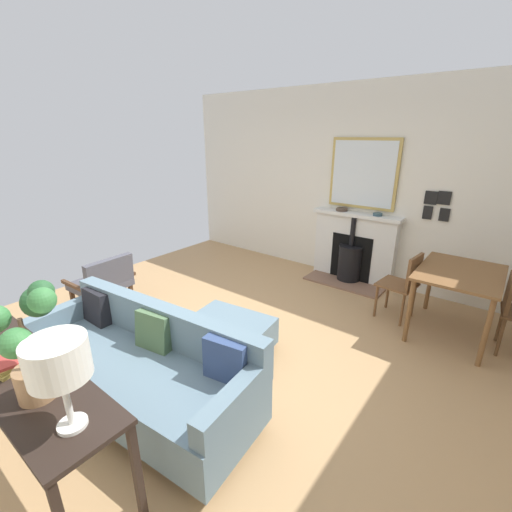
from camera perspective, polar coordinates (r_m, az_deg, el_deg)
ground_plane at (r=3.68m, az=-6.79°, el=-15.68°), size 5.65×5.76×0.01m
wall_left at (r=5.42m, az=14.34°, el=11.50°), size 0.12×5.76×2.81m
fireplace at (r=5.34m, az=15.85°, el=0.74°), size 0.58×1.30×1.04m
mirror_over_mantel at (r=5.19m, az=17.48°, el=12.98°), size 0.04×0.97×0.98m
mantel_bowl_near at (r=5.28m, az=14.15°, el=7.58°), size 0.17×0.17×0.04m
mantel_bowl_far at (r=5.09m, az=19.67°, el=6.59°), size 0.13×0.13×0.04m
sofa at (r=3.04m, az=-18.77°, el=-17.15°), size 0.98×2.15×0.79m
ottoman at (r=3.55m, az=-4.25°, el=-12.56°), size 0.66×0.87×0.37m
armchair_accent at (r=4.61m, az=-24.12°, el=-3.79°), size 0.70×0.61×0.74m
console_table at (r=2.61m, az=-34.12°, el=-17.35°), size 0.44×1.70×0.77m
table_lamp_far_end at (r=1.85m, az=-30.19°, el=-15.05°), size 0.28×0.28×0.49m
potted_plant at (r=2.15m, az=-34.14°, el=-10.61°), size 0.50×0.49×0.68m
book_stack at (r=2.65m, az=-35.45°, el=-14.16°), size 0.29×0.24×0.06m
dining_table at (r=4.24m, az=30.82°, el=-3.48°), size 1.03×0.79×0.75m
dining_chair_near_fireplace at (r=4.37m, az=23.59°, el=-3.94°), size 0.44×0.44×0.83m
photo_gallery_row at (r=4.99m, az=27.98°, el=7.57°), size 0.02×0.32×0.38m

